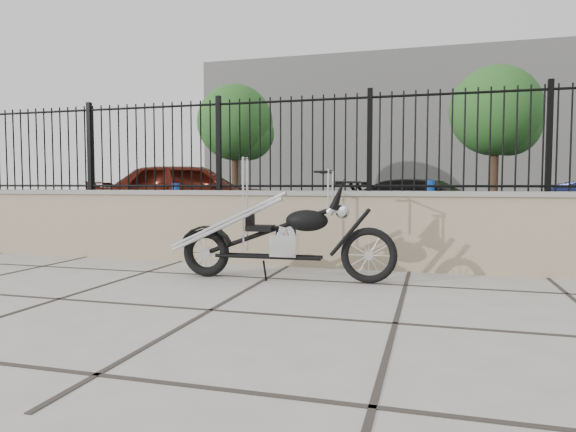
# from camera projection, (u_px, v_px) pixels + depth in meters

# --- Properties ---
(ground_plane) EXTENTS (90.00, 90.00, 0.00)m
(ground_plane) POSITION_uv_depth(u_px,v_px,m) (211.00, 310.00, 4.25)
(ground_plane) COLOR #99968E
(ground_plane) RESTS_ON ground
(parking_lot) EXTENTS (30.00, 30.00, 0.00)m
(parking_lot) POSITION_uv_depth(u_px,v_px,m) (375.00, 217.00, 16.25)
(parking_lot) COLOR black
(parking_lot) RESTS_ON ground
(retaining_wall) EXTENTS (14.00, 0.36, 0.96)m
(retaining_wall) POSITION_uv_depth(u_px,v_px,m) (291.00, 228.00, 6.62)
(retaining_wall) COLOR gray
(retaining_wall) RESTS_ON ground_plane
(iron_fence) EXTENTS (14.00, 0.08, 1.20)m
(iron_fence) POSITION_uv_depth(u_px,v_px,m) (291.00, 144.00, 6.55)
(iron_fence) COLOR black
(iron_fence) RESTS_ON retaining_wall
(background_building) EXTENTS (22.00, 6.00, 8.00)m
(background_building) POSITION_uv_depth(u_px,v_px,m) (402.00, 132.00, 29.45)
(background_building) COLOR beige
(background_building) RESTS_ON ground_plane
(chopper_motorcycle) EXTENTS (2.28, 0.50, 1.36)m
(chopper_motorcycle) POSITION_uv_depth(u_px,v_px,m) (280.00, 218.00, 5.55)
(chopper_motorcycle) COLOR black
(chopper_motorcycle) RESTS_ON ground_plane
(car_red) EXTENTS (4.95, 3.27, 1.57)m
(car_red) POSITION_uv_depth(u_px,v_px,m) (193.00, 195.00, 11.79)
(car_red) COLOR #48120A
(car_red) RESTS_ON parking_lot
(car_black) EXTENTS (4.29, 2.77, 1.16)m
(car_black) POSITION_uv_depth(u_px,v_px,m) (429.00, 205.00, 11.23)
(car_black) COLOR black
(car_black) RESTS_ON parking_lot
(bollard_a) EXTENTS (0.14, 0.14, 1.06)m
(bollard_a) POSITION_uv_depth(u_px,v_px,m) (176.00, 213.00, 9.13)
(bollard_a) COLOR blue
(bollard_a) RESTS_ON ground_plane
(bollard_b) EXTENTS (0.15, 0.15, 1.10)m
(bollard_b) POSITION_uv_depth(u_px,v_px,m) (430.00, 215.00, 8.03)
(bollard_b) COLOR blue
(bollard_b) RESTS_ON ground_plane
(tree_left) EXTENTS (3.21, 3.21, 5.42)m
(tree_left) POSITION_uv_depth(u_px,v_px,m) (235.00, 119.00, 21.77)
(tree_left) COLOR #382619
(tree_left) RESTS_ON ground_plane
(tree_right) EXTENTS (3.25, 3.25, 5.48)m
(tree_right) POSITION_uv_depth(u_px,v_px,m) (496.00, 107.00, 18.55)
(tree_right) COLOR #382619
(tree_right) RESTS_ON ground_plane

